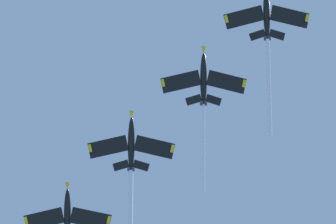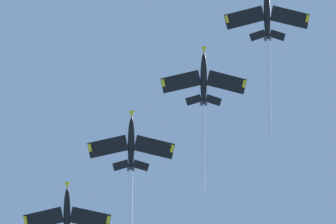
{
  "view_description": "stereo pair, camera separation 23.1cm",
  "coord_description": "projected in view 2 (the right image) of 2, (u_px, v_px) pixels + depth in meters",
  "views": [
    {
      "loc": [
        -0.59,
        -34.44,
        1.95
      ],
      "look_at": [
        -47.88,
        -12.68,
        144.72
      ],
      "focal_mm": 70.78,
      "sensor_mm": 36.0,
      "label": 1
    },
    {
      "loc": [
        -0.69,
        -34.65,
        1.95
      ],
      "look_at": [
        -47.88,
        -12.68,
        144.72
      ],
      "focal_mm": 70.78,
      "sensor_mm": 36.0,
      "label": 2
    }
  ],
  "objects": [
    {
      "name": "jet_third",
      "position": [
        131.0,
        165.0,
        150.38
      ],
      "size": [
        27.58,
        18.97,
        14.99
      ],
      "color": "black"
    },
    {
      "name": "jet_second",
      "position": [
        204.0,
        92.0,
        152.89
      ],
      "size": [
        28.45,
        19.21,
        15.63
      ],
      "color": "black"
    },
    {
      "name": "jet_lead",
      "position": [
        268.0,
        39.0,
        153.39
      ],
      "size": [
        30.16,
        20.59,
        16.56
      ],
      "color": "black"
    }
  ]
}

